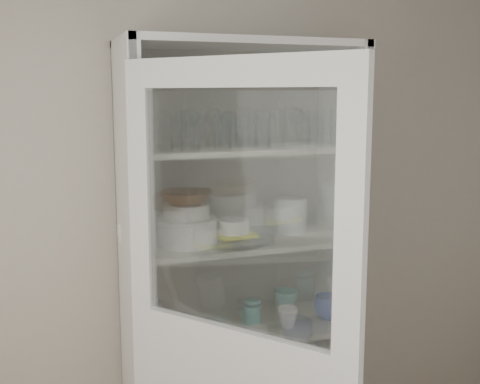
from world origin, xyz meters
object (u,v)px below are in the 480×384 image
object	(u,v)px
pantry_cabinet	(235,303)
mug_white	(288,317)
terracotta_bowl	(186,197)
goblet_0	(191,126)
goblet_1	(214,125)
mug_teal	(286,302)
plate_stack_back	(141,231)
measuring_cups	(191,333)
grey_bowl_stack	(291,215)
plate_stack_front	(187,231)
glass_platter	(233,238)
cream_bowl	(186,211)
teal_jar	(252,312)
yellow_trivet	(233,234)
goblet_3	(297,123)
white_ramekin	(233,226)
mug_blue	(329,307)
goblet_2	(228,126)

from	to	relation	value
pantry_cabinet	mug_white	world-z (taller)	pantry_cabinet
terracotta_bowl	goblet_0	bearing A→B (deg)	62.60
terracotta_bowl	mug_white	xyz separation A→B (m)	(0.44, -0.06, -0.55)
goblet_1	mug_teal	bearing A→B (deg)	-0.98
plate_stack_back	measuring_cups	size ratio (longest dim) A/B	2.18
grey_bowl_stack	mug_teal	world-z (taller)	grey_bowl_stack
plate_stack_front	grey_bowl_stack	xyz separation A→B (m)	(0.50, 0.05, 0.02)
grey_bowl_stack	mug_white	distance (m)	0.45
glass_platter	mug_teal	xyz separation A→B (m)	(0.30, 0.10, -0.36)
glass_platter	measuring_cups	size ratio (longest dim) A/B	3.93
pantry_cabinet	goblet_1	distance (m)	0.81
plate_stack_front	glass_platter	world-z (taller)	plate_stack_front
pantry_cabinet	plate_stack_front	size ratio (longest dim) A/B	8.28
goblet_0	terracotta_bowl	xyz separation A→B (m)	(-0.05, -0.10, -0.29)
mug_white	cream_bowl	bearing A→B (deg)	153.99
teal_jar	measuring_cups	xyz separation A→B (m)	(-0.30, -0.06, -0.03)
grey_bowl_stack	mug_white	size ratio (longest dim) A/B	1.71
terracotta_bowl	yellow_trivet	bearing A→B (deg)	-0.67
goblet_3	grey_bowl_stack	distance (m)	0.42
pantry_cabinet	white_ramekin	size ratio (longest dim) A/B	15.47
glass_platter	teal_jar	distance (m)	0.38
goblet_1	cream_bowl	size ratio (longest dim) A/B	0.92
grey_bowl_stack	measuring_cups	world-z (taller)	grey_bowl_stack
goblet_1	yellow_trivet	distance (m)	0.48
goblet_3	grey_bowl_stack	bearing A→B (deg)	-127.67
pantry_cabinet	mug_blue	bearing A→B (deg)	-17.05
white_ramekin	mug_white	world-z (taller)	white_ramekin
goblet_1	plate_stack_front	world-z (taller)	goblet_1
teal_jar	measuring_cups	distance (m)	0.31
goblet_2	plate_stack_front	distance (m)	0.50
grey_bowl_stack	terracotta_bowl	bearing A→B (deg)	-174.61
plate_stack_back	pantry_cabinet	bearing A→B (deg)	-9.43
goblet_0	teal_jar	xyz separation A→B (m)	(0.26, -0.06, -0.84)
goblet_0	goblet_3	bearing A→B (deg)	3.60
plate_stack_front	white_ramekin	distance (m)	0.20
teal_jar	measuring_cups	bearing A→B (deg)	-167.92
glass_platter	cream_bowl	bearing A→B (deg)	179.33
goblet_2	yellow_trivet	size ratio (longest dim) A/B	0.98
mug_teal	goblet_3	bearing A→B (deg)	46.05
plate_stack_front	yellow_trivet	xyz separation A→B (m)	(0.20, -0.00, -0.03)
plate_stack_back	measuring_cups	distance (m)	0.49
plate_stack_back	white_ramekin	xyz separation A→B (m)	(0.37, -0.16, 0.03)
mug_blue	mug_white	bearing A→B (deg)	175.10
goblet_1	mug_blue	size ratio (longest dim) A/B	1.30
goblet_2	cream_bowl	distance (m)	0.43
terracotta_bowl	measuring_cups	xyz separation A→B (m)	(0.01, -0.02, -0.58)
glass_platter	yellow_trivet	size ratio (longest dim) A/B	2.20
yellow_trivet	mug_blue	distance (m)	0.59
goblet_0	plate_stack_front	size ratio (longest dim) A/B	0.68
pantry_cabinet	glass_platter	xyz separation A→B (m)	(-0.04, -0.09, 0.33)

